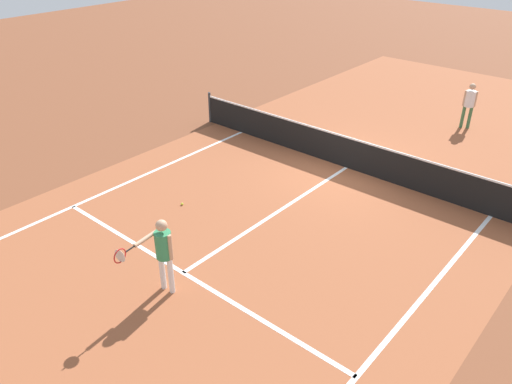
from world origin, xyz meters
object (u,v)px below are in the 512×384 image
Objects in this scene: net at (348,152)px; tennis_ball_mid_court at (182,204)px; player_far at (470,101)px; player_near at (163,249)px.

net is 5.02m from tennis_ball_mid_court.
player_near is at bearing -96.00° from player_far.
player_far is 23.59× the size of tennis_ball_mid_court.
player_far is at bearing 74.55° from net.
net is 7.23× the size of player_far.
net is 170.66× the size of tennis_ball_mid_court.
player_near is 3.43m from tennis_ball_mid_court.
player_far is at bearing 84.00° from player_near.
net reaches higher than tennis_ball_mid_court.
player_near reaches higher than net.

